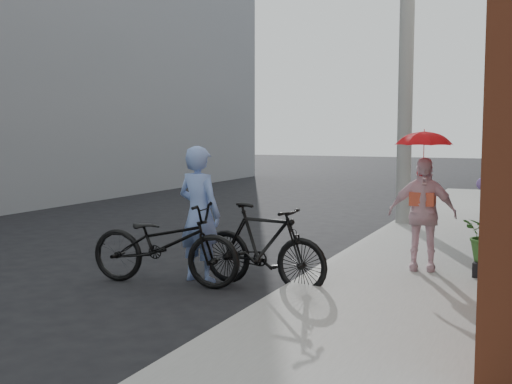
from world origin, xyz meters
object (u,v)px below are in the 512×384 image
Objects in this scene: officer at (199,214)px; planter at (488,269)px; utility_pole at (406,46)px; bike_right at (263,246)px; bike_left at (165,243)px; kimono_woman at (422,214)px.

officer reaches higher than planter.
utility_pole is at bearing 114.33° from planter.
planter is (1.90, -4.20, -3.29)m from utility_pole.
bike_right is 5.04× the size of planter.
officer reaches higher than bike_left.
kimono_woman reaches higher than bike_left.
bike_right is 2.79m from planter.
officer reaches higher than kimono_woman.
utility_pole reaches higher than officer.
officer is 0.87× the size of bike_left.
bike_left is 5.79× the size of planter.
utility_pole reaches higher than kimono_woman.
utility_pole is 3.55× the size of bike_left.
utility_pole is at bearing -23.13° from bike_left.
officer is 0.94m from bike_right.
officer is 2.85m from kimono_woman.
bike_right is at bearing -151.50° from kimono_woman.
utility_pole is at bearing -93.47° from officer.
bike_left is (-1.76, -5.79, -2.98)m from utility_pole.
officer is 5.05× the size of planter.
kimono_woman is at bearing 175.90° from planter.
kimono_woman is 1.04m from planter.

